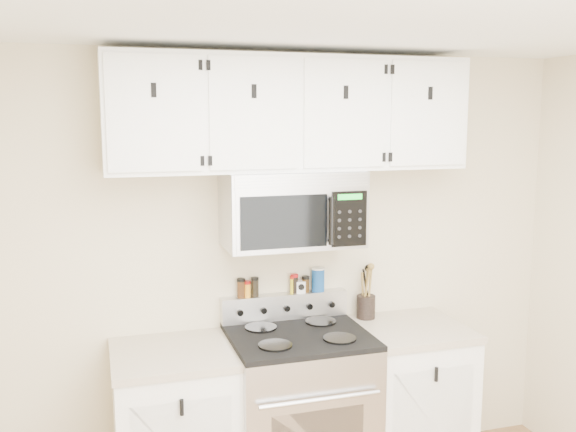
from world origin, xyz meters
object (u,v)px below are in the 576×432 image
at_px(range, 299,412).
at_px(salt_canister, 318,279).
at_px(microwave, 292,209).
at_px(utensil_crock, 366,305).

distance_m(range, salt_canister, 0.77).
distance_m(microwave, utensil_crock, 0.81).
xyz_separation_m(range, utensil_crock, (0.50, 0.23, 0.52)).
relative_size(microwave, salt_canister, 5.30).
bearing_deg(microwave, salt_canister, 36.59).
bearing_deg(salt_canister, microwave, -143.41).
relative_size(range, utensil_crock, 3.35).
bearing_deg(utensil_crock, salt_canister, 170.28).
bearing_deg(utensil_crock, microwave, -168.13).
bearing_deg(range, microwave, 89.77).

